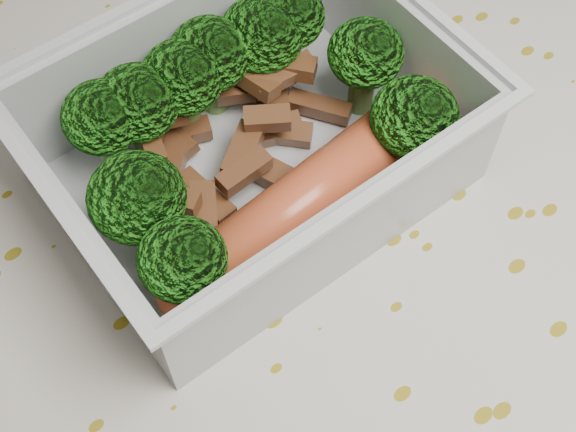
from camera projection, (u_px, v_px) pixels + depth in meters
dining_table at (285, 315)px, 0.47m from camera, size 1.40×0.90×0.75m
tablecloth at (284, 277)px, 0.43m from camera, size 1.46×0.96×0.19m
lunch_container at (252, 148)px, 0.39m from camera, size 0.21×0.16×0.07m
broccoli_florets at (229, 103)px, 0.38m from camera, size 0.18×0.13×0.06m
meat_pile at (233, 137)px, 0.40m from camera, size 0.12×0.08×0.03m
sausage at (310, 198)px, 0.38m from camera, size 0.18×0.04×0.03m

